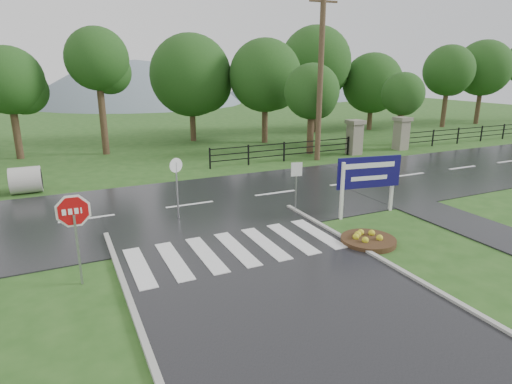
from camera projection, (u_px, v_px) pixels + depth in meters
ground at (328, 338)px, 9.02m from camera, size 120.00×120.00×0.00m
main_road at (190, 206)px, 17.71m from camera, size 90.00×8.00×0.04m
walkway at (456, 221)px, 15.98m from camera, size 2.20×11.00×0.04m
crosswalk at (237, 249)px, 13.35m from camera, size 6.50×2.80×0.02m
pillar_west at (355, 136)px, 27.91m from camera, size 1.00×1.00×2.24m
pillar_east at (401, 133)px, 29.55m from camera, size 1.00×1.00×2.24m
fence_west at (284, 150)px, 25.89m from camera, size 9.58×0.08×1.20m
fence_east at (504, 130)px, 34.08m from camera, size 20.58×0.08×1.20m
hills at (118, 199)px, 71.24m from camera, size 102.00×48.00×48.00m
treeline at (146, 148)px, 30.27m from camera, size 83.20×5.20×10.00m
stop_sign at (74, 219)px, 10.79m from camera, size 1.16×0.07×2.61m
estate_billboard at (369, 175)px, 16.19m from camera, size 2.60×0.49×2.30m
flower_bed at (368, 239)px, 13.88m from camera, size 1.77×1.77×0.35m
reg_sign_small at (296, 177)px, 16.58m from camera, size 0.44×0.12×1.99m
reg_sign_round at (177, 181)px, 15.79m from camera, size 0.52×0.19×2.34m
utility_pole_east at (320, 76)px, 25.11m from camera, size 1.75×0.33×9.84m
entrance_tree_left at (312, 92)px, 27.42m from camera, size 3.56×3.56×5.82m
entrance_tree_right at (403, 94)px, 30.68m from camera, size 3.06×3.06×5.23m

